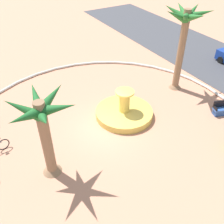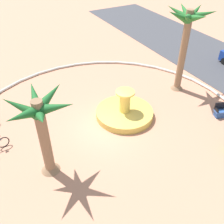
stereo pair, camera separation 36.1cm
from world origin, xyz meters
name	(u,v)px [view 1 (the left image)]	position (x,y,z in m)	size (l,w,h in m)	color
ground_plane	(107,128)	(0.00, 0.00, 0.00)	(80.00, 80.00, 0.00)	tan
plaza_curb	(107,127)	(0.00, 0.00, 0.10)	(18.67, 18.67, 0.20)	silver
fountain	(124,112)	(-0.52, 1.66, 0.29)	(3.85, 3.85, 1.97)	gold
palm_tree_near_fountain	(43,123)	(1.61, -4.21, 3.31)	(3.49, 3.28, 4.76)	#8E6B4C
palm_tree_by_curb	(184,31)	(-1.58, 7.09, 4.57)	(3.48, 3.43, 6.30)	#8E6B4C
bench_west	(224,110)	(2.74, 7.69, 0.35)	(1.01, 1.67, 1.00)	#335BA8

